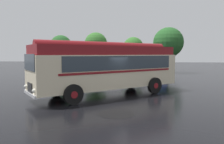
# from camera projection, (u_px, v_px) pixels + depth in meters

# --- Properties ---
(ground_plane) EXTENTS (120.00, 120.00, 0.00)m
(ground_plane) POSITION_uv_depth(u_px,v_px,m) (109.00, 96.00, 14.23)
(ground_plane) COLOR black
(vintage_bus) EXTENTS (9.17, 8.52, 3.49)m
(vintage_bus) POSITION_uv_depth(u_px,v_px,m) (109.00, 66.00, 14.33)
(vintage_bus) COLOR beige
(vintage_bus) RESTS_ON ground
(car_near_left) EXTENTS (2.16, 4.30, 1.66)m
(car_near_left) POSITION_uv_depth(u_px,v_px,m) (94.00, 69.00, 27.44)
(car_near_left) COLOR black
(car_near_left) RESTS_ON ground
(car_mid_left) EXTENTS (2.12, 4.28, 1.66)m
(car_mid_left) POSITION_uv_depth(u_px,v_px,m) (116.00, 69.00, 27.71)
(car_mid_left) COLOR silver
(car_mid_left) RESTS_ON ground
(car_mid_right) EXTENTS (2.21, 4.32, 1.66)m
(car_mid_right) POSITION_uv_depth(u_px,v_px,m) (139.00, 69.00, 27.53)
(car_mid_right) COLOR silver
(car_mid_right) RESTS_ON ground
(car_far_right) EXTENTS (2.14, 4.29, 1.66)m
(car_far_right) POSITION_uv_depth(u_px,v_px,m) (160.00, 69.00, 26.73)
(car_far_right) COLOR navy
(car_far_right) RESTS_ON ground
(box_van) EXTENTS (2.51, 5.84, 2.50)m
(box_van) POSITION_uv_depth(u_px,v_px,m) (75.00, 64.00, 29.00)
(box_van) COLOR navy
(box_van) RESTS_ON ground
(tree_far_left) EXTENTS (3.24, 3.24, 5.55)m
(tree_far_left) POSITION_uv_depth(u_px,v_px,m) (61.00, 46.00, 33.18)
(tree_far_left) COLOR #4C3823
(tree_far_left) RESTS_ON ground
(tree_left_of_centre) EXTENTS (3.37, 3.37, 5.89)m
(tree_left_of_centre) POSITION_uv_depth(u_px,v_px,m) (96.00, 44.00, 32.41)
(tree_left_of_centre) COLOR #4C3823
(tree_left_of_centre) RESTS_ON ground
(tree_centre) EXTENTS (2.99, 2.99, 5.20)m
(tree_centre) POSITION_uv_depth(u_px,v_px,m) (133.00, 48.00, 32.32)
(tree_centre) COLOR #4C3823
(tree_centre) RESTS_ON ground
(tree_right_of_centre) EXTENTS (4.25, 4.25, 6.48)m
(tree_right_of_centre) POSITION_uv_depth(u_px,v_px,m) (168.00, 42.00, 30.82)
(tree_right_of_centre) COLOR #4C3823
(tree_right_of_centre) RESTS_ON ground
(puddle_patch) EXTENTS (1.66, 1.66, 0.01)m
(puddle_patch) POSITION_uv_depth(u_px,v_px,m) (116.00, 114.00, 9.91)
(puddle_patch) COLOR black
(puddle_patch) RESTS_ON ground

